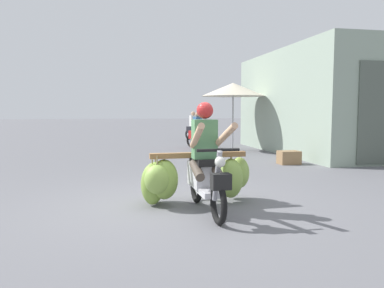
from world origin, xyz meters
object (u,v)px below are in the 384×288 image
motorbike_distant_ahead_right (198,133)px  motorbike_main_loaded (192,175)px  motorbike_distant_ahead_left (193,129)px  produce_crate (289,157)px  market_umbrella_near_shop (233,90)px

motorbike_distant_ahead_right → motorbike_main_loaded: bearing=-103.1°
motorbike_main_loaded → motorbike_distant_ahead_left: 12.74m
motorbike_distant_ahead_left → produce_crate: 8.59m
market_umbrella_near_shop → produce_crate: size_ratio=4.37×
motorbike_distant_ahead_right → market_umbrella_near_shop: 2.21m
motorbike_distant_ahead_left → motorbike_distant_ahead_right: 3.78m
motorbike_distant_ahead_right → produce_crate: motorbike_distant_ahead_right is taller
motorbike_distant_ahead_right → produce_crate: (1.46, -4.81, -0.39)m
motorbike_main_loaded → motorbike_distant_ahead_left: size_ratio=1.16×
motorbike_main_loaded → produce_crate: bearing=48.3°
motorbike_main_loaded → produce_crate: motorbike_main_loaded is taller
motorbike_distant_ahead_right → market_umbrella_near_shop: market_umbrella_near_shop is taller
motorbike_distant_ahead_left → market_umbrella_near_shop: size_ratio=0.63×
motorbike_main_loaded → motorbike_distant_ahead_right: size_ratio=1.20×
motorbike_main_loaded → motorbike_distant_ahead_left: (2.63, 12.47, 0.09)m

